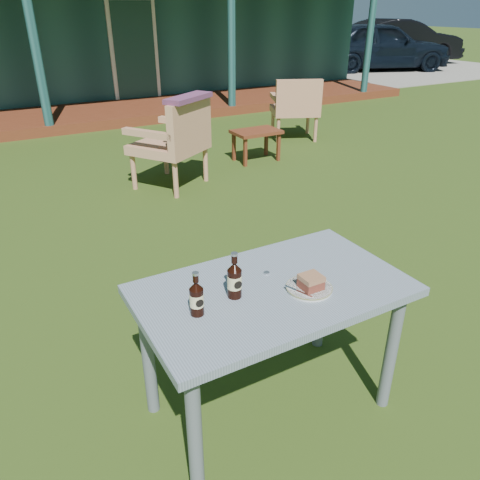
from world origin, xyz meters
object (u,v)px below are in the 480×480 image
car_far (398,42)px  cola_bottle_near (235,280)px  cake_slice (311,282)px  plate (309,288)px  car_near (379,46)px  cola_bottle_far (197,298)px  armchair_left (176,139)px  armchair_right (296,106)px  side_table (256,135)px  cafe_table (272,305)px

car_far → cola_bottle_near: (-12.41, -11.00, 0.08)m
cake_slice → plate: bearing=89.5°
car_near → cola_bottle_far: car_near is taller
cola_bottle_far → armchair_left: armchair_left is taller
armchair_right → side_table: (-1.07, -0.65, -0.17)m
car_far → cake_slice: size_ratio=47.50×
cafe_table → armchair_right: size_ratio=1.33×
car_near → cola_bottle_near: (-10.56, -9.99, 0.08)m
cake_slice → armchair_right: bearing=55.2°
cafe_table → cola_bottle_far: size_ratio=6.19×
cola_bottle_far → armchair_right: 5.64m
cake_slice → car_far: bearing=42.6°
plate → cola_bottle_near: size_ratio=0.97×
cola_bottle_near → armchair_right: 5.49m
cafe_table → cola_bottle_near: (-0.19, 0.02, 0.19)m
cafe_table → cola_bottle_near: bearing=175.3°
car_near → plate: 14.39m
armchair_right → side_table: bearing=-148.8°
armchair_right → cola_bottle_far: bearing=-129.5°
car_far → plate: size_ratio=21.42×
car_near → cake_slice: 14.39m
cola_bottle_near → armchair_right: size_ratio=0.23×
armchair_left → cola_bottle_far: bearing=-110.6°
car_near → cafe_table: size_ratio=3.52×
cola_bottle_near → cake_slice: bearing=-21.5°
cafe_table → car_far: bearing=42.0°
cola_bottle_near → plate: bearing=-19.9°
plate → side_table: (2.01, 3.76, -0.39)m
side_table → cola_bottle_far: bearing=-124.2°
cola_bottle_far → car_far: bearing=41.2°
car_near → cake_slice: (-10.25, -10.11, 0.05)m
plate → armchair_right: bearing=55.1°
car_near → side_table: car_near is taller
cola_bottle_far → plate: bearing=-8.4°
car_near → armchair_right: 9.15m
car_far → car_near: bearing=131.0°
car_near → armchair_left: size_ratio=4.39×
plate → side_table: 4.28m
cola_bottle_near → cafe_table: bearing=-4.7°
car_near → car_far: (1.85, 1.02, 0.00)m
cafe_table → cola_bottle_far: cola_bottle_far is taller
car_near → cola_bottle_far: bearing=153.7°
cake_slice → cola_bottle_near: cola_bottle_near is taller
car_near → side_table: (-8.24, -6.34, -0.38)m
car_far → plate: car_far is taller
plate → car_far: bearing=42.6°
car_far → side_table: size_ratio=7.28×
cake_slice → armchair_left: armchair_left is taller
car_far → cafe_table: car_far is taller
cafe_table → armchair_left: bearing=75.3°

